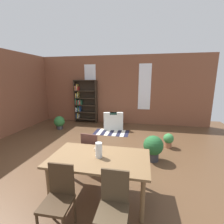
{
  "coord_description": "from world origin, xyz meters",
  "views": [
    {
      "loc": [
        1.28,
        -3.55,
        2.13
      ],
      "look_at": [
        0.3,
        1.31,
        1.08
      ],
      "focal_mm": 25.59,
      "sensor_mm": 36.0,
      "label": 1
    }
  ],
  "objects_px": {
    "vase_on_table": "(99,150)",
    "armchair_white": "(113,122)",
    "dining_chair_near_left": "(59,196)",
    "dining_chair_far_left": "(91,151)",
    "potted_plant_by_shelf": "(168,140)",
    "dining_table": "(100,162)",
    "potted_plant_corner": "(59,122)",
    "potted_plant_window": "(153,147)",
    "bookshelf_tall": "(84,101)",
    "dining_chair_near_right": "(113,205)"
  },
  "relations": [
    {
      "from": "bookshelf_tall",
      "to": "dining_table",
      "type": "bearing_deg",
      "value": -66.32
    },
    {
      "from": "vase_on_table",
      "to": "dining_chair_near_left",
      "type": "bearing_deg",
      "value": -117.93
    },
    {
      "from": "dining_chair_near_left",
      "to": "dining_chair_far_left",
      "type": "xyz_separation_m",
      "value": [
        -0.01,
        1.45,
        0.0
      ]
    },
    {
      "from": "dining_chair_far_left",
      "to": "vase_on_table",
      "type": "bearing_deg",
      "value": -61.77
    },
    {
      "from": "armchair_white",
      "to": "potted_plant_corner",
      "type": "bearing_deg",
      "value": -165.02
    },
    {
      "from": "vase_on_table",
      "to": "armchair_white",
      "type": "bearing_deg",
      "value": 97.51
    },
    {
      "from": "dining_chair_near_right",
      "to": "dining_chair_far_left",
      "type": "xyz_separation_m",
      "value": [
        -0.79,
        1.45,
        0.0
      ]
    },
    {
      "from": "potted_plant_corner",
      "to": "potted_plant_window",
      "type": "bearing_deg",
      "value": -27.44
    },
    {
      "from": "potted_plant_by_shelf",
      "to": "potted_plant_window",
      "type": "relative_size",
      "value": 0.66
    },
    {
      "from": "dining_chair_near_left",
      "to": "bookshelf_tall",
      "type": "xyz_separation_m",
      "value": [
        -1.71,
        5.52,
        0.52
      ]
    },
    {
      "from": "armchair_white",
      "to": "potted_plant_window",
      "type": "bearing_deg",
      "value": -58.57
    },
    {
      "from": "potted_plant_corner",
      "to": "dining_chair_far_left",
      "type": "bearing_deg",
      "value": -49.51
    },
    {
      "from": "dining_chair_near_left",
      "to": "potted_plant_by_shelf",
      "type": "bearing_deg",
      "value": 58.96
    },
    {
      "from": "dining_table",
      "to": "vase_on_table",
      "type": "relative_size",
      "value": 6.5
    },
    {
      "from": "dining_chair_far_left",
      "to": "potted_plant_corner",
      "type": "relative_size",
      "value": 1.71
    },
    {
      "from": "dining_chair_near_left",
      "to": "armchair_white",
      "type": "xyz_separation_m",
      "value": [
        -0.16,
        4.81,
        -0.23
      ]
    },
    {
      "from": "armchair_white",
      "to": "potted_plant_corner",
      "type": "relative_size",
      "value": 1.72
    },
    {
      "from": "bookshelf_tall",
      "to": "dining_chair_near_left",
      "type": "bearing_deg",
      "value": -72.77
    },
    {
      "from": "dining_chair_far_left",
      "to": "potted_plant_corner",
      "type": "xyz_separation_m",
      "value": [
        -2.36,
        2.77,
        -0.21
      ]
    },
    {
      "from": "dining_chair_far_left",
      "to": "bookshelf_tall",
      "type": "distance_m",
      "value": 4.45
    },
    {
      "from": "dining_chair_near_right",
      "to": "armchair_white",
      "type": "relative_size",
      "value": 0.99
    },
    {
      "from": "vase_on_table",
      "to": "bookshelf_tall",
      "type": "height_order",
      "value": "bookshelf_tall"
    },
    {
      "from": "dining_chair_far_left",
      "to": "bookshelf_tall",
      "type": "bearing_deg",
      "value": 112.74
    },
    {
      "from": "bookshelf_tall",
      "to": "potted_plant_corner",
      "type": "bearing_deg",
      "value": -116.75
    },
    {
      "from": "armchair_white",
      "to": "potted_plant_by_shelf",
      "type": "xyz_separation_m",
      "value": [
        2.07,
        -1.62,
        -0.03
      ]
    },
    {
      "from": "vase_on_table",
      "to": "dining_table",
      "type": "bearing_deg",
      "value": 0.0
    },
    {
      "from": "dining_chair_far_left",
      "to": "dining_table",
      "type": "bearing_deg",
      "value": -61.28
    },
    {
      "from": "potted_plant_corner",
      "to": "dining_chair_near_left",
      "type": "bearing_deg",
      "value": -60.67
    },
    {
      "from": "dining_table",
      "to": "dining_chair_near_left",
      "type": "xyz_separation_m",
      "value": [
        -0.39,
        -0.72,
        -0.18
      ]
    },
    {
      "from": "vase_on_table",
      "to": "dining_chair_far_left",
      "type": "bearing_deg",
      "value": 118.23
    },
    {
      "from": "dining_table",
      "to": "potted_plant_corner",
      "type": "distance_m",
      "value": 4.47
    },
    {
      "from": "dining_table",
      "to": "vase_on_table",
      "type": "height_order",
      "value": "vase_on_table"
    },
    {
      "from": "dining_table",
      "to": "armchair_white",
      "type": "bearing_deg",
      "value": 97.62
    },
    {
      "from": "dining_chair_near_right",
      "to": "dining_chair_near_left",
      "type": "height_order",
      "value": "same"
    },
    {
      "from": "armchair_white",
      "to": "potted_plant_window",
      "type": "height_order",
      "value": "armchair_white"
    },
    {
      "from": "dining_chair_near_left",
      "to": "potted_plant_by_shelf",
      "type": "distance_m",
      "value": 3.73
    },
    {
      "from": "dining_chair_near_left",
      "to": "dining_chair_far_left",
      "type": "distance_m",
      "value": 1.45
    },
    {
      "from": "bookshelf_tall",
      "to": "dining_chair_far_left",
      "type": "bearing_deg",
      "value": -67.26
    },
    {
      "from": "vase_on_table",
      "to": "bookshelf_tall",
      "type": "xyz_separation_m",
      "value": [
        -2.1,
        4.8,
        0.13
      ]
    },
    {
      "from": "dining_chair_far_left",
      "to": "armchair_white",
      "type": "height_order",
      "value": "dining_chair_far_left"
    },
    {
      "from": "dining_table",
      "to": "potted_plant_window",
      "type": "xyz_separation_m",
      "value": [
        1.01,
        1.53,
        -0.31
      ]
    },
    {
      "from": "dining_chair_near_left",
      "to": "potted_plant_by_shelf",
      "type": "height_order",
      "value": "dining_chair_near_left"
    },
    {
      "from": "vase_on_table",
      "to": "potted_plant_window",
      "type": "height_order",
      "value": "vase_on_table"
    },
    {
      "from": "dining_table",
      "to": "dining_chair_near_left",
      "type": "bearing_deg",
      "value": -118.42
    },
    {
      "from": "potted_plant_by_shelf",
      "to": "dining_table",
      "type": "bearing_deg",
      "value": -121.78
    },
    {
      "from": "dining_table",
      "to": "bookshelf_tall",
      "type": "xyz_separation_m",
      "value": [
        -2.1,
        4.8,
        0.35
      ]
    },
    {
      "from": "potted_plant_window",
      "to": "potted_plant_corner",
      "type": "bearing_deg",
      "value": 152.56
    },
    {
      "from": "dining_table",
      "to": "potted_plant_window",
      "type": "relative_size",
      "value": 2.56
    },
    {
      "from": "dining_chair_near_right",
      "to": "potted_plant_window",
      "type": "relative_size",
      "value": 1.4
    },
    {
      "from": "dining_chair_far_left",
      "to": "bookshelf_tall",
      "type": "xyz_separation_m",
      "value": [
        -1.71,
        4.07,
        0.52
      ]
    }
  ]
}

